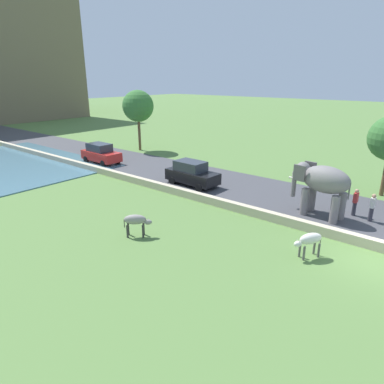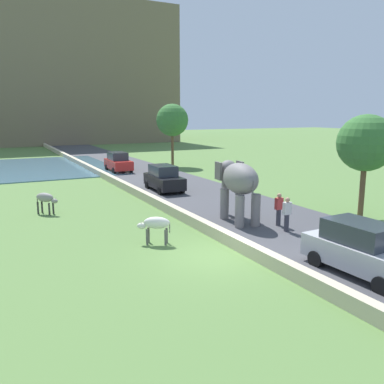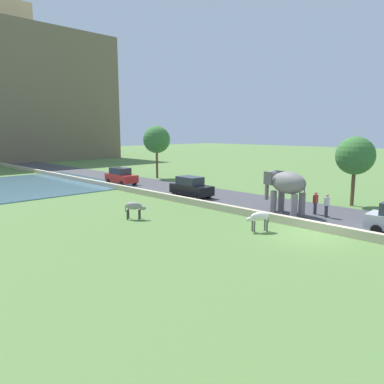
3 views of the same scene
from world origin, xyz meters
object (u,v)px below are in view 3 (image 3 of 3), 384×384
car_red (121,176)px  cow_grey (134,207)px  person_trailing (327,205)px  car_black (191,187)px  cow_white (259,217)px  elephant (285,185)px  person_beside_elephant (315,203)px

car_red → cow_grey: bearing=-120.5°
person_trailing → car_black: size_ratio=0.40×
person_trailing → cow_white: bearing=168.5°
person_trailing → car_black: 11.81m
car_black → cow_white: (-4.88, -10.57, -0.06)m
car_black → cow_grey: (-8.22, -3.13, -0.06)m
car_black → cow_grey: 8.80m
elephant → person_beside_elephant: bearing=-51.0°
elephant → car_red: bearing=90.1°
car_black → cow_white: 11.64m
car_red → cow_white: 21.92m
person_beside_elephant → car_red: bearing=93.5°
cow_white → car_red: bearing=77.2°
person_beside_elephant → car_red: car_red is taller
person_beside_elephant → car_red: 21.67m
car_black → cow_white: bearing=-114.8°
person_beside_elephant → cow_white: person_beside_elephant is taller
cow_grey → person_trailing: bearing=-43.1°
person_trailing → car_red: (-1.02, 22.57, 0.03)m
car_black → car_red: same height
car_red → cow_white: (-4.87, -21.37, -0.06)m
car_black → elephant: bearing=-89.8°
car_red → elephant: bearing=-89.9°
cow_grey → person_beside_elephant: bearing=-38.9°
car_red → cow_white: size_ratio=2.97×
person_beside_elephant → cow_white: bearing=177.6°
car_red → person_trailing: bearing=-87.4°
elephant → person_trailing: bearing=-68.6°
elephant → cow_white: (-4.90, -1.33, -1.20)m
elephant → person_trailing: 2.95m
cow_grey → cow_white: (3.34, -7.44, 0.00)m
person_beside_elephant → cow_grey: person_beside_elephant is taller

